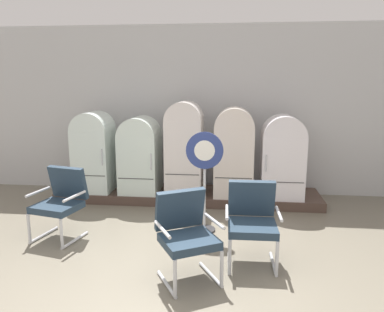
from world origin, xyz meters
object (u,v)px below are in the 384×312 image
(refrigerator_2, at_px, (184,145))
(armchair_left, at_px, (61,199))
(refrigerator_4, at_px, (283,155))
(armchair_center, at_px, (186,231))
(refrigerator_0, at_px, (94,150))
(refrigerator_1, at_px, (140,153))
(refrigerator_3, at_px, (234,149))
(armchair_right, at_px, (252,218))
(sign_stand, at_px, (204,180))

(refrigerator_2, distance_m, armchair_left, 2.32)
(refrigerator_4, distance_m, armchair_center, 2.94)
(refrigerator_0, relative_size, refrigerator_1, 1.06)
(refrigerator_3, distance_m, armchair_right, 2.20)
(refrigerator_3, distance_m, sign_stand, 1.38)
(refrigerator_2, bearing_deg, armchair_center, -82.17)
(refrigerator_1, height_order, armchair_left, refrigerator_1)
(refrigerator_0, distance_m, refrigerator_2, 1.65)
(refrigerator_0, bearing_deg, refrigerator_1, 1.29)
(armchair_left, bearing_deg, armchair_center, -26.04)
(refrigerator_2, xyz_separation_m, refrigerator_3, (0.86, 0.00, -0.06))
(refrigerator_1, relative_size, refrigerator_2, 0.83)
(refrigerator_1, relative_size, armchair_right, 1.39)
(armchair_right, bearing_deg, refrigerator_3, 96.09)
(armchair_left, bearing_deg, refrigerator_4, 28.05)
(armchair_right, bearing_deg, refrigerator_1, 131.09)
(refrigerator_1, height_order, armchair_center, refrigerator_1)
(armchair_left, height_order, armchair_right, same)
(refrigerator_4, xyz_separation_m, armchair_left, (-3.18, -1.69, -0.35))
(refrigerator_3, bearing_deg, refrigerator_1, 178.94)
(refrigerator_1, bearing_deg, armchair_center, -66.18)
(sign_stand, bearing_deg, refrigerator_4, 46.20)
(armchair_left, distance_m, sign_stand, 2.00)
(refrigerator_2, xyz_separation_m, sign_stand, (0.46, -1.30, -0.27))
(armchair_right, bearing_deg, armchair_left, 170.33)
(refrigerator_1, relative_size, refrigerator_4, 0.96)
(refrigerator_0, distance_m, armchair_left, 1.77)
(armchair_left, distance_m, armchair_center, 2.06)
(refrigerator_0, bearing_deg, refrigerator_2, -0.41)
(refrigerator_2, bearing_deg, refrigerator_1, 177.82)
(armchair_right, bearing_deg, refrigerator_0, 141.78)
(armchair_center, bearing_deg, refrigerator_3, 79.07)
(refrigerator_2, height_order, refrigerator_3, refrigerator_2)
(refrigerator_4, height_order, armchair_right, refrigerator_4)
(refrigerator_0, distance_m, armchair_right, 3.51)
(armchair_right, height_order, sign_stand, sign_stand)
(refrigerator_4, xyz_separation_m, armchair_center, (-1.33, -2.60, -0.35))
(armchair_right, bearing_deg, refrigerator_2, 116.95)
(refrigerator_3, height_order, refrigerator_4, refrigerator_3)
(refrigerator_3, relative_size, armchair_left, 1.58)
(refrigerator_0, xyz_separation_m, refrigerator_4, (3.34, -0.02, -0.02))
(refrigerator_0, relative_size, refrigerator_4, 1.02)
(refrigerator_0, bearing_deg, armchair_center, -52.55)
(armchair_center, bearing_deg, refrigerator_2, 97.83)
(refrigerator_0, height_order, refrigerator_2, refrigerator_2)
(armchair_center, xyz_separation_m, sign_stand, (0.10, 1.31, 0.21))
(refrigerator_1, relative_size, armchair_left, 1.39)
(refrigerator_2, bearing_deg, armchair_right, -63.05)
(refrigerator_3, height_order, armchair_left, refrigerator_3)
(refrigerator_1, distance_m, armchair_left, 1.89)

